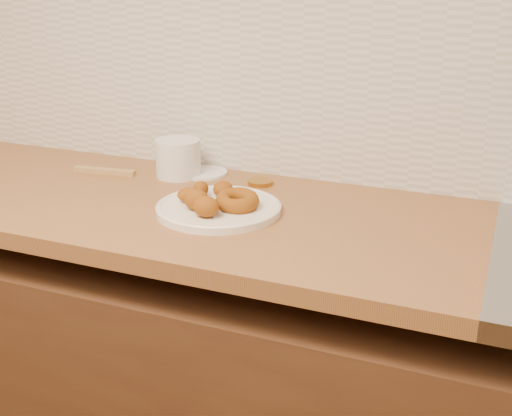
# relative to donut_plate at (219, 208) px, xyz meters

# --- Properties ---
(base_cabinet) EXTENTS (3.60, 0.60, 0.77)m
(base_cabinet) POSITION_rel_donut_plate_xyz_m (0.09, 0.03, -0.52)
(base_cabinet) COLOR #51301A
(base_cabinet) RESTS_ON floor
(butcher_block) EXTENTS (2.30, 0.62, 0.04)m
(butcher_block) POSITION_rel_donut_plate_xyz_m (-0.56, 0.03, -0.03)
(butcher_block) COLOR #905B36
(butcher_block) RESTS_ON base_cabinet
(backsplash) EXTENTS (3.60, 0.02, 0.60)m
(backsplash) POSITION_rel_donut_plate_xyz_m (0.09, 0.33, 0.29)
(backsplash) COLOR beige
(backsplash) RESTS_ON wall_back
(donut_plate) EXTENTS (0.28, 0.28, 0.02)m
(donut_plate) POSITION_rel_donut_plate_xyz_m (0.00, 0.00, 0.00)
(donut_plate) COLOR white
(donut_plate) RESTS_ON butcher_block
(ring_donut) EXTENTS (0.14, 0.14, 0.04)m
(ring_donut) POSITION_rel_donut_plate_xyz_m (0.05, 0.00, 0.03)
(ring_donut) COLOR #803C03
(ring_donut) RESTS_ON donut_plate
(fried_dough_chunks) EXTENTS (0.14, 0.20, 0.05)m
(fried_dough_chunks) POSITION_rel_donut_plate_xyz_m (-0.03, -0.02, 0.03)
(fried_dough_chunks) COLOR #803C03
(fried_dough_chunks) RESTS_ON donut_plate
(plastic_tub) EXTENTS (0.15, 0.15, 0.10)m
(plastic_tub) POSITION_rel_donut_plate_xyz_m (-0.22, 0.21, 0.04)
(plastic_tub) COLOR silver
(plastic_tub) RESTS_ON butcher_block
(tub_lid) EXTENTS (0.15, 0.15, 0.01)m
(tub_lid) POSITION_rel_donut_plate_xyz_m (-0.16, 0.25, -0.00)
(tub_lid) COLOR white
(tub_lid) RESTS_ON butcher_block
(brass_jar_lid) EXTENTS (0.08, 0.08, 0.01)m
(brass_jar_lid) POSITION_rel_donut_plate_xyz_m (0.01, 0.22, -0.00)
(brass_jar_lid) COLOR #AB7926
(brass_jar_lid) RESTS_ON butcher_block
(wooden_utensil) EXTENTS (0.18, 0.04, 0.01)m
(wooden_utensil) POSITION_rel_donut_plate_xyz_m (-0.41, 0.15, -0.00)
(wooden_utensil) COLOR #A4824A
(wooden_utensil) RESTS_ON butcher_block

